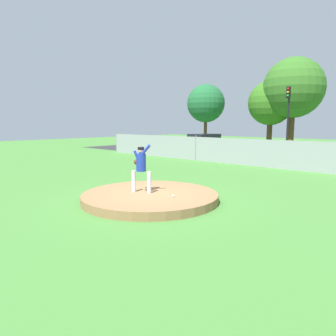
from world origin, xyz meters
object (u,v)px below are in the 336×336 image
Objects in this scene: traffic_light_near at (288,109)px; baseball at (173,196)px; pitcher_youth at (141,165)px; parked_car_silver at (204,144)px.

baseball is at bearing -77.79° from traffic_light_near.
pitcher_youth is 0.30× the size of traffic_light_near.
baseball is at bearing 10.22° from pitcher_youth.
traffic_light_near is at bearing 98.43° from pitcher_youth.
traffic_light_near reaches higher than baseball.
parked_car_silver is 7.36m from traffic_light_near.
pitcher_youth is 16.58m from parked_car_silver.
traffic_light_near reaches higher than pitcher_youth.
parked_car_silver is 0.86× the size of traffic_light_near.
parked_car_silver is (-8.05, 14.49, -0.39)m from pitcher_youth.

